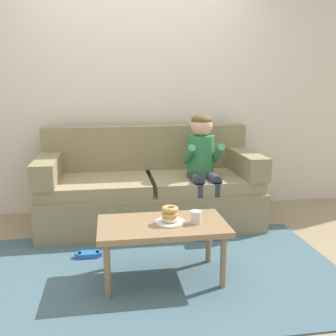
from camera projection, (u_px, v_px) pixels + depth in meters
ground at (152, 260)px, 3.08m from camera, size 10.00×10.00×0.00m
wall_back at (136, 82)px, 4.13m from camera, size 8.00×0.10×2.80m
area_rug at (156, 274)px, 2.83m from camera, size 2.77×1.65×0.01m
couch at (150, 190)px, 3.83m from camera, size 2.11×0.90×0.95m
coffee_table at (162, 230)px, 2.69m from camera, size 0.90×0.51×0.43m
person_child at (202, 160)px, 3.63m from camera, size 0.34×0.58×1.10m
plate at (170, 222)px, 2.68m from camera, size 0.21×0.21×0.01m
donut at (170, 219)px, 2.68m from camera, size 0.17×0.17×0.04m
donut_second at (170, 214)px, 2.67m from camera, size 0.14×0.14×0.04m
donut_third at (170, 209)px, 2.66m from camera, size 0.16×0.16×0.04m
mug at (196, 217)px, 2.67m from camera, size 0.08×0.08×0.09m
toy_controller at (89, 255)px, 3.10m from camera, size 0.23×0.09×0.05m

